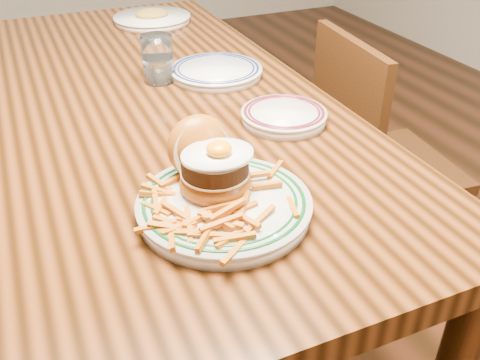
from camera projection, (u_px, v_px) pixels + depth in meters
name	position (u px, v px, depth m)	size (l,w,h in m)	color
floor	(160.00, 322.00, 1.65)	(6.00, 6.00, 0.00)	black
table	(138.00, 131.00, 1.29)	(0.85, 1.60, 0.75)	black
chair_right	(372.00, 159.00, 1.63)	(0.42, 0.42, 0.82)	#42250D
main_plate	(220.00, 190.00, 0.85)	(0.28, 0.29, 0.13)	silver
side_plate	(284.00, 115.00, 1.13)	(0.18, 0.18, 0.03)	silver
rear_plate	(216.00, 71.00, 1.35)	(0.23, 0.23, 0.03)	silver
water_glass	(158.00, 62.00, 1.30)	(0.08, 0.08, 0.11)	white
far_plate	(152.00, 18.00, 1.75)	(0.25, 0.25, 0.04)	silver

